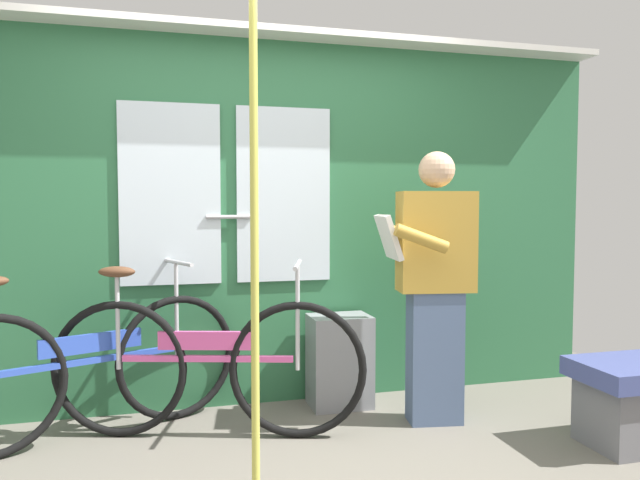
{
  "coord_description": "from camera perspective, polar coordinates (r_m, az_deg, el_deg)",
  "views": [
    {
      "loc": [
        -0.6,
        -2.55,
        1.27
      ],
      "look_at": [
        0.19,
        0.45,
        1.09
      ],
      "focal_mm": 33.54,
      "sensor_mm": 36.0,
      "label": 1
    }
  ],
  "objects": [
    {
      "name": "passenger_reading_newspaper",
      "position": [
        3.53,
        10.79,
        -3.86
      ],
      "size": [
        0.59,
        0.5,
        1.58
      ],
      "rotation": [
        0.0,
        0.0,
        2.98
      ],
      "color": "slate",
      "rests_on": "ground_plane"
    },
    {
      "name": "train_door_wall",
      "position": [
        3.83,
        -5.9,
        2.62
      ],
      "size": [
        4.66,
        0.28,
        2.35
      ],
      "color": "#2D6B42",
      "rests_on": "ground_plane"
    },
    {
      "name": "trash_bin_by_wall",
      "position": [
        3.85,
        1.88,
        -11.44
      ],
      "size": [
        0.38,
        0.28,
        0.58
      ],
      "primitive_type": "cube",
      "color": "gray",
      "rests_on": "ground_plane"
    },
    {
      "name": "bicycle_near_door",
      "position": [
        3.38,
        -10.77,
        -11.67
      ],
      "size": [
        1.68,
        0.61,
        0.96
      ],
      "rotation": [
        0.0,
        0.0,
        -0.28
      ],
      "color": "black",
      "rests_on": "ground_plane"
    },
    {
      "name": "handrail_pole",
      "position": [
        2.57,
        -6.28,
        0.68
      ],
      "size": [
        0.04,
        0.04,
        2.31
      ],
      "primitive_type": "cylinder",
      "color": "#C6C14C",
      "rests_on": "ground_plane"
    },
    {
      "name": "bicycle_leaning_behind",
      "position": [
        3.54,
        -21.04,
        -11.28
      ],
      "size": [
        1.61,
        0.74,
        0.95
      ],
      "rotation": [
        0.0,
        0.0,
        0.39
      ],
      "color": "black",
      "rests_on": "ground_plane"
    }
  ]
}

